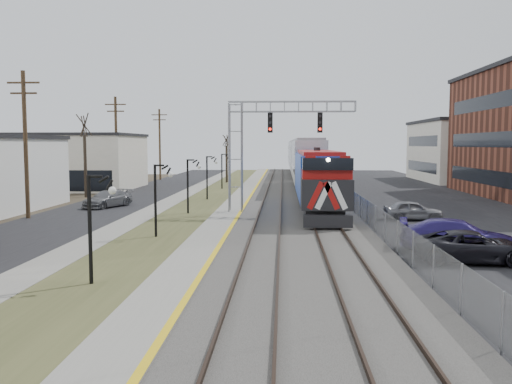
{
  "coord_description": "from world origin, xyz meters",
  "views": [
    {
      "loc": [
        2.92,
        -10.91,
        5.1
      ],
      "look_at": [
        1.51,
        17.21,
        2.6
      ],
      "focal_mm": 38.0,
      "sensor_mm": 36.0,
      "label": 1
    }
  ],
  "objects": [
    {
      "name": "utility_poles",
      "position": [
        -14.5,
        25.0,
        5.0
      ],
      "size": [
        0.28,
        80.28,
        10.0
      ],
      "color": "#4C3823",
      "rests_on": "ground"
    },
    {
      "name": "platform_edge",
      "position": [
        -0.12,
        35.0,
        0.24
      ],
      "size": [
        0.24,
        120.0,
        0.01
      ],
      "primitive_type": "cube",
      "color": "gold",
      "rests_on": "platform"
    },
    {
      "name": "bare_trees",
      "position": [
        -12.66,
        38.91,
        2.7
      ],
      "size": [
        12.3,
        42.3,
        5.95
      ],
      "color": "#382D23",
      "rests_on": "ground"
    },
    {
      "name": "train",
      "position": [
        5.5,
        64.35,
        2.92
      ],
      "size": [
        3.0,
        85.85,
        5.33
      ],
      "color": "#153DB0",
      "rests_on": "ground"
    },
    {
      "name": "track_near",
      "position": [
        2.0,
        35.0,
        0.28
      ],
      "size": [
        1.58,
        120.0,
        0.15
      ],
      "color": "#2D2119",
      "rests_on": "ballast_bed"
    },
    {
      "name": "car_street_b",
      "position": [
        -11.17,
        31.71,
        0.68
      ],
      "size": [
        3.6,
        5.04,
        1.35
      ],
      "primitive_type": "imported",
      "rotation": [
        0.0,
        0.0,
        -0.41
      ],
      "color": "slate",
      "rests_on": "ground"
    },
    {
      "name": "car_lot_e",
      "position": [
        11.58,
        25.39,
        0.66
      ],
      "size": [
        3.85,
        1.56,
        1.31
      ],
      "primitive_type": "imported",
      "rotation": [
        0.0,
        0.0,
        1.57
      ],
      "color": "gray",
      "rests_on": "ground"
    },
    {
      "name": "car_lot_c",
      "position": [
        11.06,
        12.36,
        0.68
      ],
      "size": [
        5.07,
        2.65,
        1.36
      ],
      "primitive_type": "imported",
      "rotation": [
        0.0,
        0.0,
        1.49
      ],
      "color": "black",
      "rests_on": "ground"
    },
    {
      "name": "lampposts",
      "position": [
        -4.0,
        18.29,
        2.0
      ],
      "size": [
        0.14,
        62.14,
        4.0
      ],
      "color": "black",
      "rests_on": "ground"
    },
    {
      "name": "platform",
      "position": [
        -1.0,
        35.0,
        0.12
      ],
      "size": [
        2.0,
        120.0,
        0.24
      ],
      "primitive_type": "cube",
      "color": "gray",
      "rests_on": "ground"
    },
    {
      "name": "fence",
      "position": [
        8.2,
        35.0,
        0.8
      ],
      "size": [
        0.04,
        120.0,
        1.6
      ],
      "primitive_type": "cube",
      "color": "gray",
      "rests_on": "ground"
    },
    {
      "name": "grass_median",
      "position": [
        -4.0,
        35.0,
        0.03
      ],
      "size": [
        4.0,
        120.0,
        0.06
      ],
      "primitive_type": "cube",
      "color": "#434826",
      "rests_on": "ground"
    },
    {
      "name": "street_west",
      "position": [
        -11.5,
        35.0,
        0.02
      ],
      "size": [
        7.0,
        120.0,
        0.04
      ],
      "primitive_type": "cube",
      "color": "black",
      "rests_on": "ground"
    },
    {
      "name": "track_far",
      "position": [
        5.5,
        35.0,
        0.28
      ],
      "size": [
        1.58,
        120.0,
        0.15
      ],
      "color": "#2D2119",
      "rests_on": "ballast_bed"
    },
    {
      "name": "sidewalk",
      "position": [
        -7.0,
        35.0,
        0.04
      ],
      "size": [
        2.0,
        120.0,
        0.08
      ],
      "primitive_type": "cube",
      "color": "gray",
      "rests_on": "ground"
    },
    {
      "name": "parking_lot",
      "position": [
        16.0,
        35.0,
        0.02
      ],
      "size": [
        16.0,
        120.0,
        0.04
      ],
      "primitive_type": "cube",
      "color": "black",
      "rests_on": "ground"
    },
    {
      "name": "ballast_bed",
      "position": [
        4.0,
        35.0,
        0.1
      ],
      "size": [
        8.0,
        120.0,
        0.2
      ],
      "primitive_type": "cube",
      "color": "#595651",
      "rests_on": "ground"
    },
    {
      "name": "car_lot_d",
      "position": [
        11.11,
        14.54,
        0.77
      ],
      "size": [
        5.64,
        3.2,
        1.54
      ],
      "primitive_type": "imported",
      "rotation": [
        0.0,
        0.0,
        1.37
      ],
      "color": "navy",
      "rests_on": "ground"
    },
    {
      "name": "signal_gantry",
      "position": [
        1.22,
        27.99,
        5.59
      ],
      "size": [
        9.0,
        1.07,
        8.15
      ],
      "color": "gray",
      "rests_on": "ground"
    }
  ]
}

